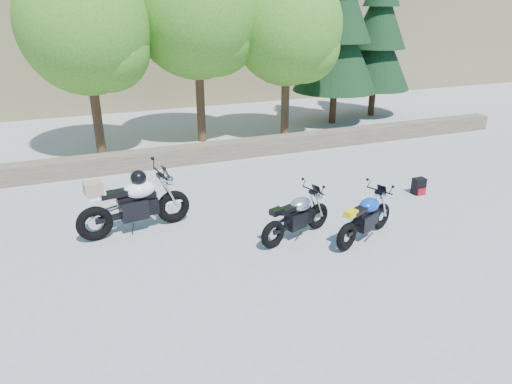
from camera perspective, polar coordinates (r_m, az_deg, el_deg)
ground at (r=8.81m, az=1.15°, el=-7.03°), size 90.00×90.00×0.00m
stone_wall at (r=13.55m, az=-7.74°, el=4.74°), size 22.00×0.55×0.50m
tree_decid_left at (r=14.24m, az=-20.10°, el=18.41°), size 3.67×3.67×5.62m
tree_decid_mid at (r=15.11m, az=-6.98°, el=21.24°), size 4.08×4.08×6.24m
tree_decid_right at (r=15.53m, az=4.36°, el=19.36°), size 3.54×3.54×5.41m
conifer_near at (r=17.82m, az=10.26°, el=20.08°), size 3.17×3.17×7.06m
conifer_far at (r=19.54m, az=15.07°, el=18.68°), size 2.82×2.82×6.27m
silver_bike at (r=9.04m, az=5.13°, el=-3.15°), size 1.76×0.79×0.91m
white_bike at (r=9.50m, az=-15.05°, el=-1.28°), size 2.34×0.74×1.29m
blue_bike at (r=9.21m, az=13.53°, el=-3.20°), size 1.71×0.90×0.91m
backpack at (r=11.86m, az=19.69°, el=0.67°), size 0.30×0.26×0.40m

